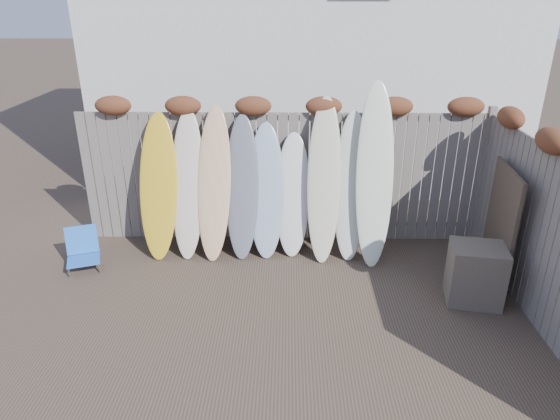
{
  "coord_description": "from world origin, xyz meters",
  "views": [
    {
      "loc": [
        0.1,
        -4.69,
        3.57
      ],
      "look_at": [
        0.0,
        1.2,
        1.0
      ],
      "focal_mm": 32.0,
      "sensor_mm": 36.0,
      "label": 1
    }
  ],
  "objects_px": {
    "wooden_crate": "(475,274)",
    "surfboard_0": "(158,187)",
    "lattice_panel": "(500,228)",
    "beach_chair": "(83,250)"
  },
  "relations": [
    {
      "from": "wooden_crate",
      "to": "surfboard_0",
      "type": "bearing_deg",
      "value": 163.33
    },
    {
      "from": "wooden_crate",
      "to": "surfboard_0",
      "type": "distance_m",
      "value": 4.42
    },
    {
      "from": "lattice_panel",
      "to": "surfboard_0",
      "type": "height_order",
      "value": "surfboard_0"
    },
    {
      "from": "lattice_panel",
      "to": "surfboard_0",
      "type": "bearing_deg",
      "value": 175.92
    },
    {
      "from": "beach_chair",
      "to": "lattice_panel",
      "type": "relative_size",
      "value": 0.36
    },
    {
      "from": "beach_chair",
      "to": "wooden_crate",
      "type": "xyz_separation_m",
      "value": [
        5.21,
        -0.75,
        0.11
      ]
    },
    {
      "from": "beach_chair",
      "to": "surfboard_0",
      "type": "relative_size",
      "value": 0.27
    },
    {
      "from": "beach_chair",
      "to": "surfboard_0",
      "type": "bearing_deg",
      "value": 26.38
    },
    {
      "from": "beach_chair",
      "to": "wooden_crate",
      "type": "height_order",
      "value": "wooden_crate"
    },
    {
      "from": "lattice_panel",
      "to": "wooden_crate",
      "type": "bearing_deg",
      "value": -126.07
    }
  ]
}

